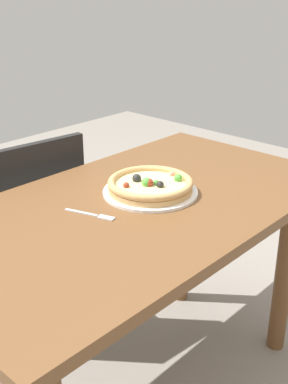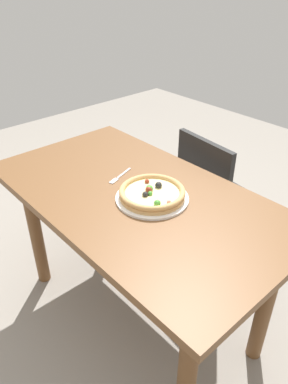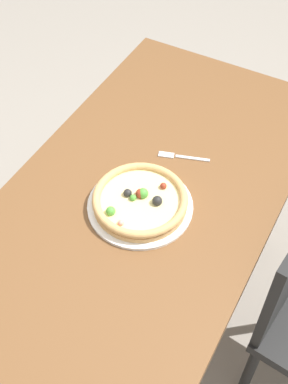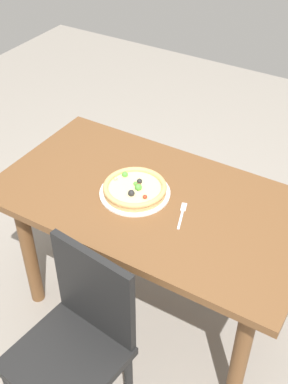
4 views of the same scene
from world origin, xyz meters
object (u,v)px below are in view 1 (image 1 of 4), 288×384
Objects in this scene: pizza at (150,185)px; fork at (94,215)px; plate at (150,192)px; dining_table at (138,237)px; chair_near at (31,227)px.

pizza is 0.24m from fork.
dining_table is at bearing 12.96° from plate.
plate is 0.24m from fork.
plate is at bearing -167.04° from dining_table.
chair_near is at bearing -81.27° from pizza.
dining_table is 8.60× the size of fork.
dining_table is 4.99× the size of pizza.
pizza is (-0.00, 0.00, 0.03)m from plate.
dining_table is 0.17m from pizza.
pizza is (-0.08, -0.02, 0.15)m from dining_table.
chair_near is at bearing 147.15° from fork.
chair_near is at bearing -89.28° from dining_table.
plate is at bearing -37.69° from pizza.
fork is (0.24, -0.01, -0.03)m from pizza.
pizza reaches higher than dining_table.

